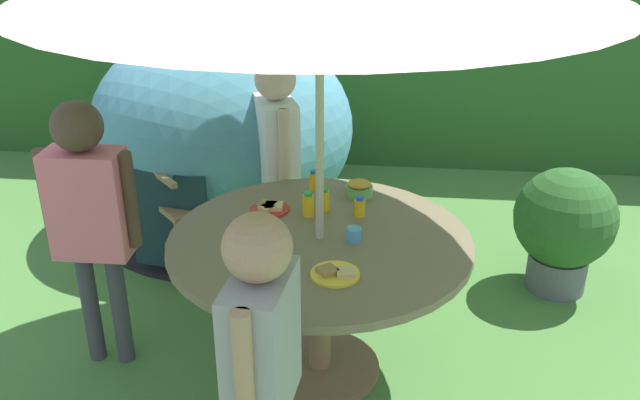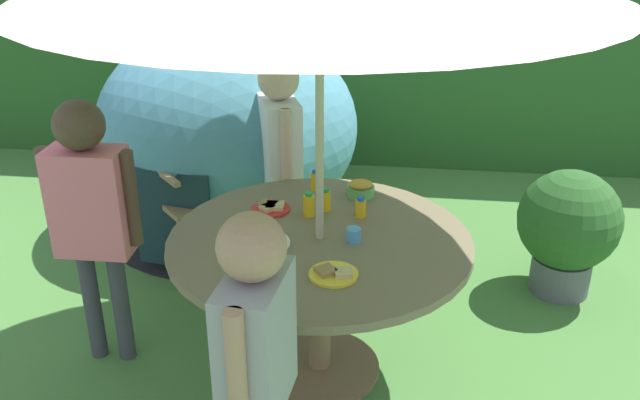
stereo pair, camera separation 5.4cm
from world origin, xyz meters
TOP-DOWN VIEW (x-y plane):
  - ground_plane at (0.00, 0.00)m, footprint 10.00×10.00m
  - hedge_backdrop at (0.00, 3.12)m, footprint 9.00×0.70m
  - garden_table at (0.00, 0.00)m, footprint 1.40×1.40m
  - wooden_chair at (-0.95, 1.03)m, footprint 0.67×0.67m
  - dome_tent at (-0.84, 1.62)m, footprint 2.11×2.11m
  - potted_plant at (1.33, 0.91)m, footprint 0.59×0.59m
  - child_in_white_shirt at (-0.34, 0.88)m, footprint 0.31×0.43m
  - child_in_pink_shirt at (-1.07, -0.02)m, footprint 0.46×0.23m
  - child_in_grey_shirt at (-0.09, -0.94)m, footprint 0.22×0.44m
  - snack_bowl at (0.15, 0.49)m, footprint 0.14×0.14m
  - plate_far_right at (0.10, -0.33)m, footprint 0.21×0.21m
  - plate_far_left at (-0.28, 0.26)m, footprint 0.19×0.19m
  - plate_center_back at (-0.25, -0.09)m, footprint 0.25×0.25m
  - juice_bottle_near_left at (-0.08, 0.22)m, footprint 0.06×0.06m
  - juice_bottle_near_right at (-0.01, 0.29)m, footprint 0.05×0.05m
  - juice_bottle_center_front at (-0.09, 0.53)m, footprint 0.04×0.04m
  - juice_bottle_mid_left at (0.17, 0.24)m, footprint 0.05×0.05m
  - cup_near at (0.16, -0.01)m, footprint 0.07×0.07m

SIDE VIEW (x-z plane):
  - ground_plane at x=0.00m, z-range -0.02..0.00m
  - potted_plant at x=1.33m, z-range 0.05..0.81m
  - wooden_chair at x=-0.95m, z-range 0.06..1.07m
  - garden_table at x=0.00m, z-range 0.24..0.99m
  - dome_tent at x=-0.84m, z-range -0.01..1.39m
  - plate_far_right at x=0.10m, z-range 0.74..0.78m
  - plate_center_back at x=-0.25m, z-range 0.74..0.78m
  - plate_far_left at x=-0.28m, z-range 0.75..0.78m
  - cup_near at x=0.16m, z-range 0.75..0.81m
  - snack_bowl at x=0.15m, z-range 0.75..0.83m
  - juice_bottle_mid_left at x=0.17m, z-range 0.74..0.85m
  - juice_bottle_center_front at x=-0.09m, z-range 0.74..0.86m
  - juice_bottle_near_right at x=-0.01m, z-range 0.74..0.86m
  - juice_bottle_near_left at x=-0.08m, z-range 0.74..0.87m
  - child_in_grey_shirt at x=-0.09m, z-range 0.18..1.50m
  - hedge_backdrop at x=0.00m, z-range 0.00..1.71m
  - child_in_white_shirt at x=-0.34m, z-range 0.19..1.55m
  - child_in_pink_shirt at x=-1.07m, z-range 0.19..1.56m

